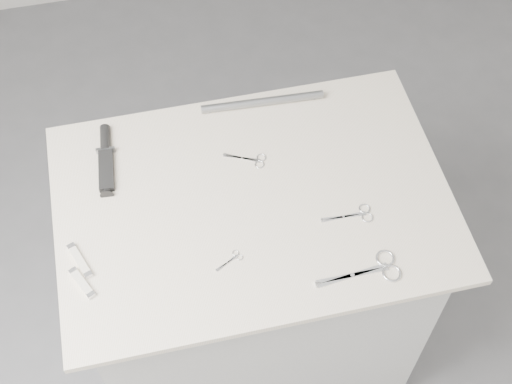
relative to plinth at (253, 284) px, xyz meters
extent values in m
cube|color=slate|center=(0.00, 0.00, -0.46)|extent=(4.00, 4.00, 0.01)
cube|color=#B5B5B2|center=(0.00, 0.00, 0.00)|extent=(0.90, 0.60, 0.90)
cube|color=beige|center=(0.00, 0.00, 0.46)|extent=(1.00, 0.70, 0.02)
cube|color=silver|center=(0.18, -0.26, 0.47)|extent=(0.18, 0.04, 0.00)
cylinder|color=silver|center=(0.18, -0.26, 0.47)|extent=(0.01, 0.01, 0.00)
torus|color=silver|center=(0.27, -0.24, 0.47)|extent=(0.05, 0.05, 0.01)
torus|color=silver|center=(0.27, -0.28, 0.47)|extent=(0.05, 0.05, 0.01)
cube|color=silver|center=(0.21, -0.10, 0.47)|extent=(0.11, 0.02, 0.00)
cylinder|color=silver|center=(0.21, -0.10, 0.47)|extent=(0.01, 0.01, 0.00)
torus|color=silver|center=(0.27, -0.09, 0.47)|extent=(0.03, 0.03, 0.00)
torus|color=silver|center=(0.27, -0.12, 0.47)|extent=(0.03, 0.03, 0.00)
cube|color=silver|center=(0.00, 0.13, 0.47)|extent=(0.10, 0.05, 0.00)
cylinder|color=silver|center=(0.00, 0.13, 0.47)|extent=(0.01, 0.01, 0.00)
torus|color=silver|center=(0.05, 0.12, 0.47)|extent=(0.03, 0.03, 0.00)
torus|color=silver|center=(0.04, 0.10, 0.47)|extent=(0.03, 0.03, 0.00)
cube|color=silver|center=(-0.10, -0.17, 0.47)|extent=(0.06, 0.04, 0.00)
cylinder|color=silver|center=(-0.10, -0.17, 0.47)|extent=(0.00, 0.00, 0.00)
torus|color=silver|center=(-0.07, -0.15, 0.47)|extent=(0.02, 0.02, 0.00)
torus|color=silver|center=(-0.07, -0.16, 0.47)|extent=(0.02, 0.02, 0.00)
cube|color=black|center=(-0.35, 0.17, 0.48)|extent=(0.05, 0.13, 0.02)
cube|color=gray|center=(-0.35, 0.23, 0.48)|extent=(0.05, 0.01, 0.02)
cylinder|color=black|center=(-0.34, 0.27, 0.48)|extent=(0.03, 0.08, 0.03)
cube|color=silver|center=(-0.44, -0.09, 0.48)|extent=(0.06, 0.10, 0.01)
cube|color=silver|center=(-0.46, -0.04, 0.48)|extent=(0.02, 0.02, 0.01)
cube|color=silver|center=(-0.43, -0.13, 0.48)|extent=(0.02, 0.02, 0.01)
cube|color=silver|center=(-0.44, -0.15, 0.48)|extent=(0.06, 0.09, 0.01)
cube|color=silver|center=(-0.46, -0.11, 0.48)|extent=(0.02, 0.02, 0.01)
cube|color=silver|center=(-0.42, -0.18, 0.48)|extent=(0.02, 0.02, 0.01)
cylinder|color=gray|center=(0.10, 0.30, 0.48)|extent=(0.34, 0.04, 0.02)
camera|label=1|loc=(-0.21, -0.99, 1.97)|focal=50.00mm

